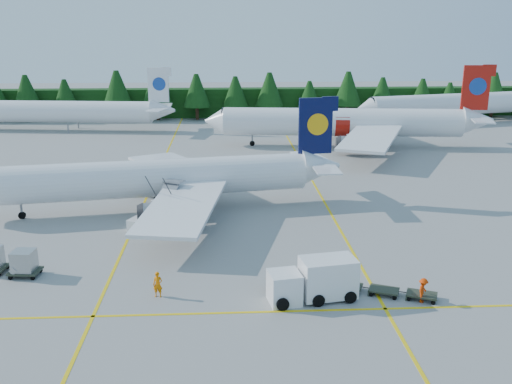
{
  "coord_description": "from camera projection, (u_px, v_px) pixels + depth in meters",
  "views": [
    {
      "loc": [
        -4.87,
        -41.06,
        18.84
      ],
      "look_at": [
        -2.03,
        11.38,
        3.5
      ],
      "focal_mm": 40.0,
      "sensor_mm": 36.0,
      "label": 1
    }
  ],
  "objects": [
    {
      "name": "ground",
      "position": [
        289.0,
        275.0,
        44.89
      ],
      "size": [
        320.0,
        320.0,
        0.0
      ],
      "primitive_type": "plane",
      "color": "#9A9A95",
      "rests_on": "ground"
    },
    {
      "name": "taxi_stripe_a",
      "position": [
        144.0,
        202.0,
        63.34
      ],
      "size": [
        0.25,
        120.0,
        0.01
      ],
      "primitive_type": "cube",
      "color": "yellow",
      "rests_on": "ground"
    },
    {
      "name": "taxi_stripe_b",
      "position": [
        323.0,
        199.0,
        64.37
      ],
      "size": [
        0.25,
        120.0,
        0.01
      ],
      "primitive_type": "cube",
      "color": "yellow",
      "rests_on": "ground"
    },
    {
      "name": "taxi_stripe_cross",
      "position": [
        299.0,
        311.0,
        39.14
      ],
      "size": [
        80.0,
        0.25,
        0.01
      ],
      "primitive_type": "cube",
      "color": "yellow",
      "rests_on": "ground"
    },
    {
      "name": "treeline_hedge",
      "position": [
        248.0,
        102.0,
        122.65
      ],
      "size": [
        220.0,
        4.0,
        6.0
      ],
      "primitive_type": "cube",
      "color": "black",
      "rests_on": "ground"
    },
    {
      "name": "airliner_navy",
      "position": [
        141.0,
        180.0,
        59.29
      ],
      "size": [
        39.34,
        32.15,
        11.49
      ],
      "rotation": [
        0.0,
        0.0,
        0.15
      ],
      "color": "white",
      "rests_on": "ground"
    },
    {
      "name": "airliner_red",
      "position": [
        337.0,
        123.0,
        91.39
      ],
      "size": [
        44.74,
        36.64,
        13.02
      ],
      "rotation": [
        0.0,
        0.0,
        -0.11
      ],
      "color": "white",
      "rests_on": "ground"
    },
    {
      "name": "airliner_far_left",
      "position": [
        56.0,
        111.0,
        105.54
      ],
      "size": [
        39.96,
        8.14,
        11.63
      ],
      "rotation": [
        0.0,
        0.0,
        -0.11
      ],
      "color": "white",
      "rests_on": "ground"
    },
    {
      "name": "airliner_far_right",
      "position": [
        448.0,
        104.0,
        112.98
      ],
      "size": [
        42.04,
        13.67,
        12.45
      ],
      "rotation": [
        0.0,
        0.0,
        0.25
      ],
      "color": "white",
      "rests_on": "ground"
    },
    {
      "name": "airstairs",
      "position": [
        155.0,
        222.0,
        54.43
      ],
      "size": [
        5.41,
        6.81,
        4.0
      ],
      "rotation": [
        0.0,
        0.0,
        -0.43
      ],
      "color": "white",
      "rests_on": "ground"
    },
    {
      "name": "service_truck",
      "position": [
        313.0,
        280.0,
        40.45
      ],
      "size": [
        6.52,
        3.26,
        3.01
      ],
      "rotation": [
        0.0,
        0.0,
        0.17
      ],
      "color": "white",
      "rests_on": "ground"
    },
    {
      "name": "dolly_train",
      "position": [
        384.0,
        290.0,
        41.42
      ],
      "size": [
        7.47,
        3.79,
        0.12
      ],
      "rotation": [
        0.0,
        0.0,
        -0.4
      ],
      "color": "#323829",
      "rests_on": "ground"
    },
    {
      "name": "uld_pair",
      "position": [
        7.0,
        260.0,
        44.62
      ],
      "size": [
        5.3,
        2.77,
        1.76
      ],
      "rotation": [
        0.0,
        0.0,
        -0.09
      ],
      "color": "#323829",
      "rests_on": "ground"
    },
    {
      "name": "crew_a",
      "position": [
        158.0,
        284.0,
        40.98
      ],
      "size": [
        0.75,
        0.54,
        1.91
      ],
      "primitive_type": "imported",
      "rotation": [
        0.0,
        0.0,
        -0.12
      ],
      "color": "orange",
      "rests_on": "ground"
    },
    {
      "name": "crew_b",
      "position": [
        271.0,
        279.0,
        42.22
      ],
      "size": [
        0.96,
        0.86,
        1.65
      ],
      "primitive_type": "imported",
      "rotation": [
        0.0,
        0.0,
        3.48
      ],
      "color": "orange",
      "rests_on": "ground"
    },
    {
      "name": "crew_c",
      "position": [
        423.0,
        290.0,
        40.16
      ],
      "size": [
        0.84,
        0.91,
        1.81
      ],
      "primitive_type": "imported",
      "rotation": [
        0.0,
        0.0,
        0.97
      ],
      "color": "red",
      "rests_on": "ground"
    }
  ]
}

